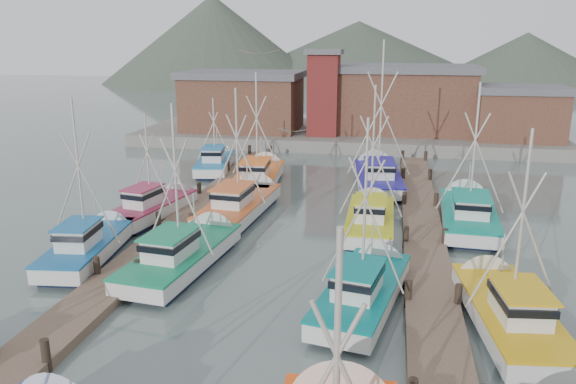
% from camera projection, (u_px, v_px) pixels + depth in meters
% --- Properties ---
extents(ground, '(260.00, 260.00, 0.00)m').
position_uv_depth(ground, '(276.00, 277.00, 26.37)').
color(ground, '#4E5E5C').
rests_on(ground, ground).
extents(dock_left, '(2.30, 46.00, 1.50)m').
position_uv_depth(dock_left, '(169.00, 235.00, 31.39)').
color(dock_left, '#4F3B31').
rests_on(dock_left, ground).
extents(dock_right, '(2.30, 46.00, 1.50)m').
position_uv_depth(dock_right, '(425.00, 252.00, 28.90)').
color(dock_right, '#4F3B31').
rests_on(dock_right, ground).
extents(quay, '(44.00, 16.00, 1.20)m').
position_uv_depth(quay, '(346.00, 135.00, 61.26)').
color(quay, gray).
rests_on(quay, ground).
extents(shed_left, '(12.72, 8.48, 6.20)m').
position_uv_depth(shed_left, '(243.00, 100.00, 60.33)').
color(shed_left, brown).
rests_on(shed_left, quay).
extents(shed_center, '(14.84, 9.54, 6.90)m').
position_uv_depth(shed_center, '(404.00, 98.00, 59.10)').
color(shed_center, brown).
rests_on(shed_center, quay).
extents(shed_right, '(8.48, 6.36, 5.20)m').
position_uv_depth(shed_right, '(519.00, 112.00, 54.52)').
color(shed_right, brown).
rests_on(shed_right, quay).
extents(lookout_tower, '(3.60, 3.60, 8.50)m').
position_uv_depth(lookout_tower, '(324.00, 92.00, 56.51)').
color(lookout_tower, maroon).
rests_on(lookout_tower, quay).
extents(distant_hills, '(175.00, 140.00, 42.00)m').
position_uv_depth(distant_hills, '(325.00, 81.00, 144.77)').
color(distant_hills, '#4A5446').
rests_on(distant_hills, ground).
extents(boat_4, '(3.75, 9.23, 8.82)m').
position_uv_depth(boat_4, '(187.00, 253.00, 27.46)').
color(boat_4, black).
rests_on(boat_4, ground).
extents(boat_5, '(4.01, 8.65, 8.63)m').
position_uv_depth(boat_5, '(365.00, 289.00, 23.53)').
color(boat_5, black).
rests_on(boat_5, ground).
extents(boat_6, '(3.51, 8.11, 8.77)m').
position_uv_depth(boat_6, '(92.00, 245.00, 28.57)').
color(boat_6, black).
rests_on(boat_6, ground).
extents(boat_7, '(3.61, 8.71, 8.56)m').
position_uv_depth(boat_7, '(505.00, 309.00, 21.77)').
color(boat_7, black).
rests_on(boat_7, ground).
extents(boat_8, '(3.64, 9.56, 8.83)m').
position_uv_depth(boat_8, '(242.00, 204.00, 35.60)').
color(boat_8, black).
rests_on(boat_8, ground).
extents(boat_9, '(3.60, 8.43, 9.09)m').
position_uv_depth(boat_9, '(371.00, 218.00, 32.81)').
color(boat_9, black).
rests_on(boat_9, ground).
extents(boat_10, '(3.61, 7.93, 7.09)m').
position_uv_depth(boat_10, '(156.00, 206.00, 35.03)').
color(boat_10, black).
rests_on(boat_10, ground).
extents(boat_11, '(3.84, 9.69, 9.35)m').
position_uv_depth(boat_11, '(468.00, 213.00, 33.73)').
color(boat_11, black).
rests_on(boat_11, ground).
extents(boat_12, '(3.77, 9.59, 9.33)m').
position_uv_depth(boat_12, '(259.00, 176.00, 42.68)').
color(boat_12, black).
rests_on(boat_12, ground).
extents(boat_13, '(4.61, 10.29, 11.65)m').
position_uv_depth(boat_13, '(377.00, 176.00, 42.67)').
color(boat_13, black).
rests_on(boat_13, ground).
extents(boat_14, '(3.78, 8.47, 6.79)m').
position_uv_depth(boat_14, '(216.00, 162.00, 47.46)').
color(boat_14, black).
rests_on(boat_14, ground).
extents(gull_near, '(1.55, 0.64, 0.24)m').
position_uv_depth(gull_near, '(260.00, 53.00, 19.49)').
color(gull_near, gray).
rests_on(gull_near, ground).
extents(gull_far, '(1.53, 0.66, 0.24)m').
position_uv_depth(gull_far, '(293.00, 131.00, 27.48)').
color(gull_far, gray).
rests_on(gull_far, ground).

